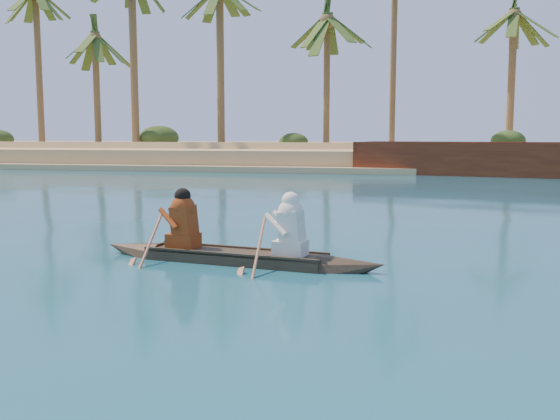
# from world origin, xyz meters

# --- Properties ---
(ground) EXTENTS (160.00, 160.00, 0.00)m
(ground) POSITION_xyz_m (0.00, 0.00, 0.00)
(ground) COLOR #0C354C
(ground) RESTS_ON ground
(sandy_embankment) EXTENTS (150.00, 51.00, 1.50)m
(sandy_embankment) POSITION_xyz_m (0.00, 46.89, 0.53)
(sandy_embankment) COLOR tan
(sandy_embankment) RESTS_ON ground
(palm_grove) EXTENTS (110.00, 14.00, 16.00)m
(palm_grove) POSITION_xyz_m (0.00, 35.00, 8.00)
(palm_grove) COLOR #3C551E
(palm_grove) RESTS_ON ground
(shrub_cluster) EXTENTS (100.00, 6.00, 2.40)m
(shrub_cluster) POSITION_xyz_m (0.00, 31.50, 1.20)
(shrub_cluster) COLOR #243B15
(shrub_cluster) RESTS_ON ground
(canoe) EXTENTS (5.54, 1.55, 1.51)m
(canoe) POSITION_xyz_m (0.50, -3.58, 0.29)
(canoe) COLOR #3A3120
(canoe) RESTS_ON ground
(barge_mid) EXTENTS (13.77, 6.79, 2.20)m
(barge_mid) POSITION_xyz_m (6.79, 23.63, 0.77)
(barge_mid) COLOR maroon
(barge_mid) RESTS_ON ground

